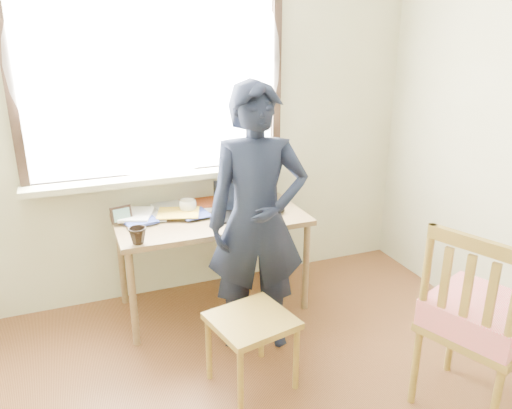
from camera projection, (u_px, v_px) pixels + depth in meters
name	position (u px, v px, depth m)	size (l,w,h in m)	color
room_shell	(293.00, 110.00, 1.81)	(3.52, 4.02, 2.61)	beige
desk	(212.00, 227.00, 3.44)	(1.29, 0.64, 0.69)	brown
laptop	(238.00, 208.00, 3.43)	(0.39, 0.35, 0.23)	black
mug_white	(188.00, 207.00, 3.47)	(0.12, 0.12, 0.09)	white
mug_dark	(138.00, 236.00, 2.98)	(0.11, 0.11, 0.10)	black
mouse	(278.00, 211.00, 3.48)	(0.10, 0.07, 0.04)	black
desk_clutter	(160.00, 210.00, 3.49)	(0.88, 0.49, 0.05)	white
book_a	(157.00, 211.00, 3.49)	(0.21, 0.28, 0.03)	white
book_b	(250.00, 199.00, 3.75)	(0.17, 0.23, 0.02)	white
picture_frame	(121.00, 216.00, 3.28)	(0.14, 0.04, 0.11)	black
work_chair	(252.00, 328.00, 2.73)	(0.49, 0.48, 0.43)	olive
side_chair	(479.00, 318.00, 2.50)	(0.60, 0.61, 1.04)	olive
person	(257.00, 221.00, 2.98)	(0.60, 0.39, 1.65)	black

